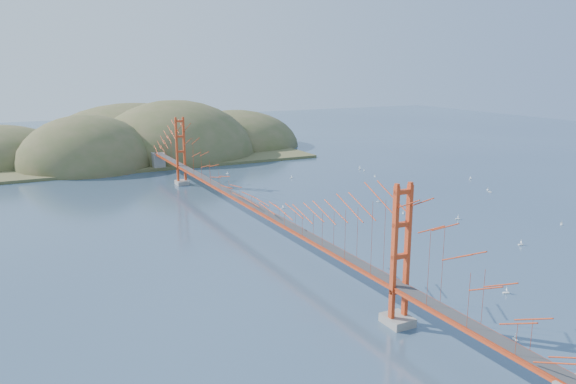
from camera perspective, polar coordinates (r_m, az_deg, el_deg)
name	(u,v)px	position (r m, az deg, el deg)	size (l,w,h in m)	color
ground	(250,229)	(71.71, -3.84, -3.76)	(320.00, 320.00, 0.00)	#2F445E
bridge	(249,175)	(70.18, -3.98, 1.77)	(2.20, 94.40, 12.00)	gray
far_headlands	(144,153)	(136.46, -14.44, 3.88)	(84.00, 58.00, 25.00)	brown
sailboat_12	(227,173)	(107.46, -6.17, 1.92)	(0.49, 0.43, 0.56)	white
sailboat_2	(521,244)	(70.65, 22.58, -4.89)	(0.61, 0.59, 0.68)	white
sailboat_13	(562,224)	(81.46, 26.03, -2.93)	(0.62, 0.62, 0.65)	white
sailboat_15	(375,176)	(105.58, 8.83, 1.64)	(0.40, 0.48, 0.56)	white
sailboat_17	(470,179)	(106.98, 18.04, 1.30)	(0.52, 0.45, 0.60)	white
sailboat_3	(283,208)	(81.43, -0.52, -1.59)	(0.50, 0.40, 0.58)	white
sailboat_7	(292,177)	(102.79, 0.36, 1.49)	(0.55, 0.45, 0.64)	white
sailboat_4	(488,189)	(98.86, 19.63, 0.26)	(0.54, 0.54, 0.60)	white
sailboat_1	(458,218)	(79.17, 16.87, -2.57)	(0.65, 0.65, 0.70)	white
sailboat_6	(506,292)	(55.87, 21.30, -9.44)	(0.64, 0.64, 0.70)	white
sailboat_11	(490,191)	(97.36, 19.84, 0.06)	(0.61, 0.61, 0.67)	white
sailboat_10	(515,338)	(47.42, 22.07, -13.63)	(0.41, 0.49, 0.56)	white
sailboat_8	(360,169)	(112.31, 7.29, 2.38)	(0.69, 0.69, 0.74)	white
sailboat_16	(378,201)	(86.06, 9.12, -0.95)	(0.58, 0.58, 0.63)	white
sailboat_9	(364,170)	(110.59, 7.73, 2.19)	(0.53, 0.53, 0.56)	white
sailboat_14	(403,213)	(80.14, 11.60, -2.09)	(0.65, 0.65, 0.68)	white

